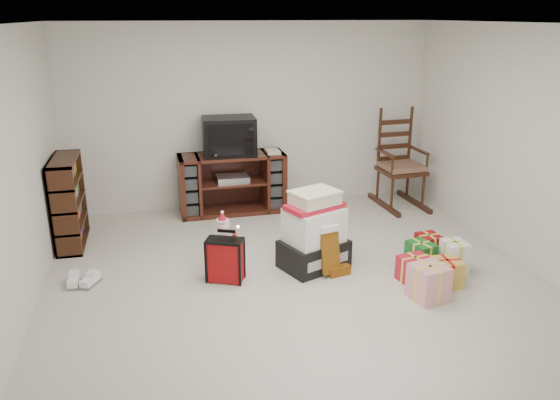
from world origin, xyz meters
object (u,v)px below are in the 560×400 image
Objects in this scene: tv_stand at (232,183)px; red_suitcase at (225,260)px; teddy_bear at (307,252)px; sneaker_pair at (82,281)px; rocking_chair at (399,171)px; bookshelf at (69,204)px; crt_television at (229,136)px; santa_figurine at (311,219)px; gift_cluster at (432,264)px; mrs_claus_figurine at (223,246)px; gift_pile at (314,235)px.

tv_stand reaches higher than red_suitcase.
tv_stand is at bearing 105.59° from teddy_bear.
teddy_bear is 1.06× the size of sneaker_pair.
teddy_bear is at bearing -140.88° from rocking_chair.
bookshelf is 1.49× the size of crt_television.
santa_figurine is (2.81, -0.38, -0.30)m from bookshelf.
gift_cluster is 3.10m from crt_television.
gift_cluster is at bearing -51.59° from crt_television.
rocking_chair reaches higher than crt_television.
mrs_claus_figurine is at bearing 160.37° from gift_cluster.
rocking_chair is 4.14× the size of teddy_bear.
tv_stand is 2.67× the size of red_suitcase.
tv_stand reaches higher than sneaker_pair.
santa_figurine is at bearing -7.65° from bookshelf.
mrs_claus_figurine reaches higher than red_suitcase.
red_suitcase reaches higher than teddy_bear.
mrs_claus_figurine is at bearing -154.71° from rocking_chair.
mrs_claus_figurine is 0.55× the size of gift_cluster.
santa_figurine is at bearing -154.78° from rocking_chair.
gift_pile is 2.45× the size of teddy_bear.
bookshelf is 2.88m from gift_pile.
santa_figurine is 1.32m from mrs_claus_figurine.
tv_stand is 2.35m from rocking_chair.
gift_pile is at bearing -73.85° from tv_stand.
rocking_chair is at bearing 42.33° from teddy_bear.
teddy_bear is at bearing 119.49° from gift_pile.
santa_figurine is 1.67× the size of sneaker_pair.
rocking_chair is at bearing -6.13° from tv_stand.
rocking_chair reaches higher than gift_cluster.
mrs_claus_figurine is 1.46m from sneaker_pair.
red_suitcase is 0.47× the size of gift_cluster.
red_suitcase is 2.21m from crt_television.
teddy_bear is 2.14m from crt_television.
bookshelf reaches higher than tv_stand.
mrs_claus_figurine is (0.03, 0.35, 0.01)m from red_suitcase.
gift_cluster is (1.71, -2.41, -0.27)m from tv_stand.
tv_stand is 1.01× the size of rocking_chair.
red_suitcase is 1.56× the size of teddy_bear.
rocking_chair reaches higher than gift_pile.
bookshelf is 3.25× the size of sneaker_pair.
red_suitcase is at bearing 1.96° from sneaker_pair.
crt_television is at bearing 78.86° from mrs_claus_figurine.
mrs_claus_figurine is 2.19m from gift_cluster.
tv_stand is 2.07m from red_suitcase.
mrs_claus_figurine is 0.88× the size of crt_television.
sneaker_pair is at bearing -162.27° from rocking_chair.
sneaker_pair is (-1.42, 0.23, -0.19)m from red_suitcase.
gift_pile is (2.59, -1.25, -0.13)m from bookshelf.
mrs_claus_figurine is (-0.35, -1.68, -0.17)m from tv_stand.
gift_cluster is (1.19, -0.54, -0.01)m from teddy_bear.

